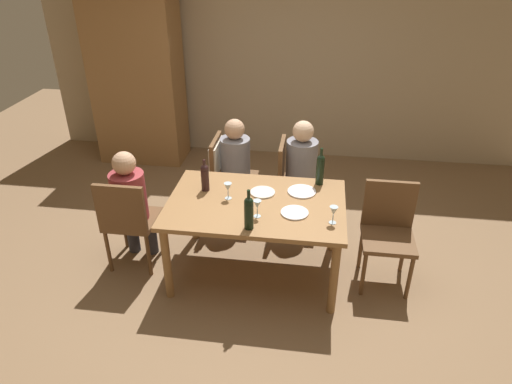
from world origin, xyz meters
TOP-DOWN VIEW (x-y plane):
  - ground_plane at (0.00, 0.00)m, footprint 10.00×10.00m
  - rear_room_partition at (0.00, 2.71)m, footprint 6.40×0.12m
  - armoire_cabinet at (-1.86, 2.26)m, footprint 1.18×0.62m
  - dining_table at (0.00, 0.00)m, footprint 1.51×1.01m
  - chair_left_end at (-1.14, -0.09)m, footprint 0.44×0.44m
  - chair_far_left at (-0.46, 0.89)m, footprint 0.46×0.44m
  - chair_far_right at (0.25, 0.89)m, footprint 0.44×0.44m
  - chair_right_end at (1.14, 0.09)m, footprint 0.44×0.44m
  - person_woman_host at (-1.14, 0.03)m, footprint 0.31×0.35m
  - person_man_bearded at (-0.32, 0.89)m, footprint 0.35×0.31m
  - person_man_guest at (0.37, 0.89)m, footprint 0.36×0.32m
  - wine_bottle_tall_green at (-0.00, -0.39)m, footprint 0.07×0.07m
  - wine_bottle_dark_red at (-0.47, 0.15)m, footprint 0.07×0.07m
  - wine_bottle_short_olive at (0.53, 0.41)m, footprint 0.07×0.07m
  - wine_glass_near_left at (-0.25, 0.03)m, footprint 0.07×0.07m
  - wine_glass_centre at (0.65, -0.23)m, footprint 0.07×0.07m
  - wine_glass_near_right at (0.04, -0.22)m, footprint 0.07×0.07m
  - dinner_plate_host at (0.38, 0.23)m, footprint 0.25×0.25m
  - dinner_plate_guest_left at (0.34, -0.13)m, footprint 0.23×0.23m
  - dinner_plate_guest_right at (0.04, 0.16)m, footprint 0.22×0.22m

SIDE VIEW (x-z plane):
  - ground_plane at x=0.00m, z-range 0.00..0.00m
  - chair_left_end at x=-1.14m, z-range 0.07..0.99m
  - chair_far_right at x=0.25m, z-range 0.07..0.99m
  - chair_right_end at x=1.14m, z-range 0.07..0.99m
  - chair_far_left at x=-0.46m, z-range 0.13..1.05m
  - dining_table at x=0.00m, z-range 0.28..1.02m
  - person_woman_host at x=-1.14m, z-range 0.09..1.22m
  - person_man_bearded at x=-0.32m, z-range 0.09..1.22m
  - person_man_guest at x=0.37m, z-range 0.09..1.24m
  - dinner_plate_host at x=0.38m, z-range 0.74..0.75m
  - dinner_plate_guest_left at x=0.34m, z-range 0.74..0.75m
  - dinner_plate_guest_right at x=0.04m, z-range 0.74..0.75m
  - wine_glass_near_left at x=-0.25m, z-range 0.77..0.92m
  - wine_glass_centre at x=0.65m, z-range 0.77..0.92m
  - wine_glass_near_right at x=0.04m, z-range 0.77..0.92m
  - wine_bottle_dark_red at x=-0.47m, z-range 0.73..1.02m
  - wine_bottle_tall_green at x=0.00m, z-range 0.72..1.06m
  - wine_bottle_short_olive at x=0.53m, z-range 0.72..1.07m
  - armoire_cabinet at x=-1.86m, z-range 0.01..2.19m
  - rear_room_partition at x=0.00m, z-range 0.00..2.70m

